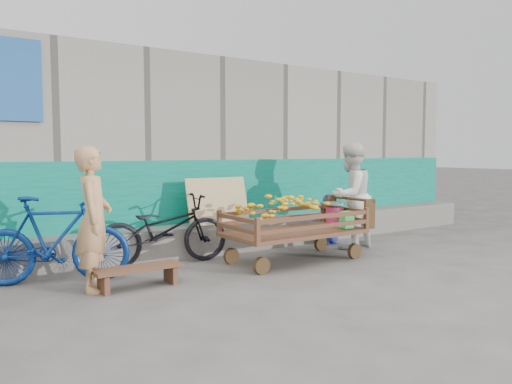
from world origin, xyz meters
TOP-DOWN VIEW (x-y plane):
  - ground at (0.00, 0.00)m, footprint 80.00×80.00m
  - building_wall at (-0.00, 4.05)m, footprint 12.00×3.50m
  - banana_cart at (0.90, 1.20)m, footprint 2.14×0.98m
  - bench at (-1.37, 1.13)m, footprint 0.98×0.30m
  - vendor_man at (-1.80, 1.30)m, footprint 0.59×0.69m
  - woman at (2.26, 1.45)m, footprint 0.90×0.75m
  - child at (2.26, 1.93)m, footprint 0.41×0.27m
  - bicycle_dark at (-0.66, 2.05)m, footprint 1.88×0.90m
  - bicycle_blue at (-2.10, 1.85)m, footprint 1.76×1.06m

SIDE VIEW (x-z plane):
  - ground at x=0.00m, z-range 0.00..0.00m
  - bench at x=-1.37m, z-range 0.06..0.30m
  - child at x=2.26m, z-range 0.00..0.83m
  - bicycle_dark at x=-0.66m, z-range 0.00..0.95m
  - bicycle_blue at x=-2.10m, z-range 0.00..1.02m
  - banana_cart at x=0.90m, z-range 0.16..1.07m
  - vendor_man at x=-1.80m, z-range 0.00..1.59m
  - woman at x=2.26m, z-range 0.00..1.67m
  - building_wall at x=0.00m, z-range -0.03..2.97m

